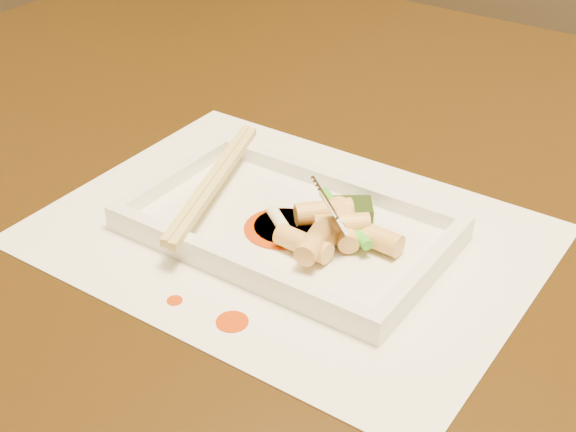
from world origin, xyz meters
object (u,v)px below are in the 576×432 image
Objects in this scene: table at (413,262)px; plate_base at (288,230)px; fork at (378,163)px; placemat at (288,235)px; chopstick_a at (210,180)px.

plate_base is at bearing -107.44° from table.
table is at bearing 99.15° from fork.
chopstick_a reaches higher than placemat.
plate_base is (0.00, 0.00, 0.00)m from placemat.
plate_base reaches higher than placemat.
plate_base is at bearing 0.00° from placemat.
table is 0.23m from fork.
fork reaches higher than chopstick_a.
placemat is at bearing 0.00° from chopstick_a.
table is at bearing 72.56° from placemat.
chopstick_a is (-0.08, 0.00, 0.02)m from plate_base.
plate_base is at bearing -165.58° from fork.
chopstick_a is (-0.08, 0.00, 0.03)m from placemat.
plate_base is 1.30× the size of chopstick_a.
fork is (0.15, 0.02, 0.06)m from chopstick_a.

